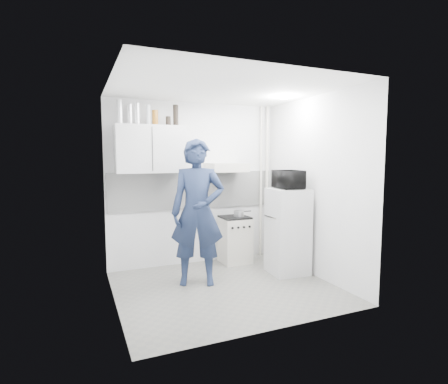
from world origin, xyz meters
name	(u,v)px	position (x,y,z in m)	size (l,w,h in m)	color
floor	(225,288)	(0.00, 0.00, 0.00)	(2.80, 2.80, 0.00)	slate
ceiling	(225,88)	(0.00, 0.00, 2.60)	(2.80, 2.80, 0.00)	white
wall_back	(195,184)	(0.00, 1.25, 1.30)	(2.80, 2.80, 0.00)	white
wall_left	(113,195)	(-1.40, 0.00, 1.30)	(2.60, 2.60, 0.00)	white
wall_right	(314,187)	(1.40, 0.00, 1.30)	(2.60, 2.60, 0.00)	white
person	(198,212)	(-0.28, 0.30, 0.99)	(0.72, 0.47, 1.98)	#1B2743
stove	(235,240)	(0.60, 1.00, 0.37)	(0.46, 0.46, 0.74)	beige
fridge	(288,231)	(1.10, 0.20, 0.64)	(0.53, 0.53, 1.27)	silver
stove_top	(235,217)	(0.60, 1.00, 0.75)	(0.44, 0.44, 0.03)	black
saucepan	(239,213)	(0.67, 0.99, 0.81)	(0.17, 0.17, 0.09)	silver
microwave	(289,179)	(1.10, 0.20, 1.41)	(0.33, 0.49, 0.27)	black
bottle_a	(120,112)	(-1.17, 1.07, 2.37)	(0.08, 0.08, 0.34)	silver
bottle_b	(130,114)	(-1.03, 1.07, 2.34)	(0.07, 0.07, 0.29)	silver
bottle_c	(137,114)	(-0.92, 1.07, 2.35)	(0.07, 0.07, 0.31)	silver
bottle_d	(148,115)	(-0.76, 1.07, 2.35)	(0.07, 0.07, 0.29)	#B2B7BC
canister_a	(155,118)	(-0.66, 1.07, 2.31)	(0.09, 0.09, 0.22)	brown
canister_b	(168,121)	(-0.47, 1.07, 2.27)	(0.07, 0.07, 0.14)	black
bottle_e	(176,116)	(-0.35, 1.07, 2.36)	(0.08, 0.08, 0.32)	black
upper_cabinet	(150,149)	(-0.75, 1.07, 1.85)	(1.00, 0.35, 0.70)	silver
range_hood	(226,167)	(0.45, 1.00, 1.57)	(0.60, 0.50, 0.14)	beige
backsplash	(195,190)	(0.00, 1.24, 1.20)	(2.74, 0.03, 0.60)	white
pipe_a	(267,182)	(1.30, 1.17, 1.30)	(0.05, 0.05, 2.60)	beige
pipe_b	(261,182)	(1.18, 1.17, 1.30)	(0.04, 0.04, 2.60)	beige
ceiling_spot_fixture	(284,98)	(1.00, 0.20, 2.57)	(0.10, 0.10, 0.02)	white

